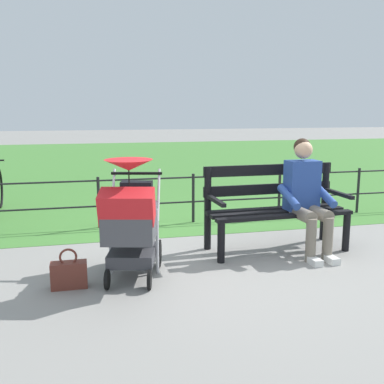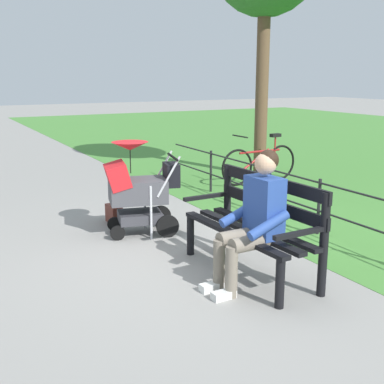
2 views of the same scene
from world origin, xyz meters
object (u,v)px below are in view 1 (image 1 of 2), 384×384
at_px(person_on_bench, 306,193).
at_px(stroller, 131,218).
at_px(handbag, 69,274).
at_px(park_bench, 274,204).

bearing_deg(person_on_bench, stroller, 10.05).
relative_size(stroller, handbag, 3.11).
distance_m(park_bench, stroller, 1.79).
xyz_separation_m(stroller, handbag, (0.58, 0.11, -0.47)).
height_order(park_bench, person_on_bench, person_on_bench).
distance_m(person_on_bench, handbag, 2.65).
xyz_separation_m(park_bench, handbag, (2.27, 0.68, -0.40)).
bearing_deg(stroller, park_bench, -161.32).
bearing_deg(person_on_bench, handbag, 10.14).
xyz_separation_m(park_bench, person_on_bench, (-0.28, 0.22, 0.15)).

